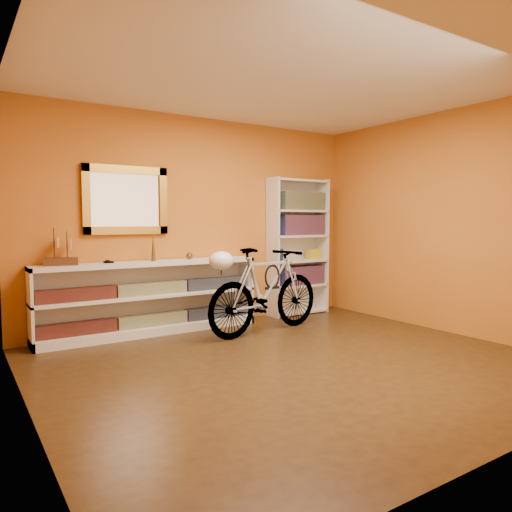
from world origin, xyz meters
TOP-DOWN VIEW (x-y plane):
  - floor at (0.00, 0.00)m, footprint 4.50×4.00m
  - ceiling at (0.00, 0.00)m, footprint 4.50×4.00m
  - back_wall at (0.00, 2.00)m, footprint 4.50×0.01m
  - left_wall at (-2.25, 0.00)m, footprint 0.01×4.00m
  - right_wall at (2.25, 0.00)m, footprint 0.01×4.00m
  - gilt_mirror at (-0.95, 1.97)m, footprint 0.98×0.06m
  - wall_socket at (0.90, 1.99)m, footprint 0.09×0.02m
  - console_unit at (-0.72, 1.81)m, footprint 2.60×0.35m
  - cd_row_lower at (-0.72, 1.79)m, footprint 2.50×0.13m
  - cd_row_upper at (-0.72, 1.79)m, footprint 2.50×0.13m
  - model_ship at (-1.70, 1.81)m, footprint 0.35×0.20m
  - toy_car at (-1.21, 1.81)m, footprint 0.00×0.00m
  - bronze_ornament at (-0.69, 1.81)m, footprint 0.05×0.05m
  - decorative_orb at (-0.24, 1.81)m, footprint 0.08×0.08m
  - bookcase at (1.44, 1.84)m, footprint 0.90×0.30m
  - book_row_a at (1.49, 1.84)m, footprint 0.70×0.22m
  - book_row_b at (1.49, 1.84)m, footprint 0.70×0.22m
  - book_row_c at (1.49, 1.84)m, footprint 0.70×0.22m
  - travel_mug at (1.13, 1.82)m, footprint 0.07×0.07m
  - red_tin at (1.24, 1.87)m, footprint 0.18×0.18m
  - yellow_bag at (1.69, 1.80)m, footprint 0.20×0.14m
  - bicycle at (0.42, 1.14)m, footprint 0.69×1.76m
  - helmet at (-0.23, 1.04)m, footprint 0.27×0.26m
  - u_lock at (0.52, 1.15)m, footprint 0.21×0.02m

SIDE VIEW (x-z plane):
  - floor at x=0.00m, z-range -0.01..0.00m
  - cd_row_lower at x=-0.72m, z-range 0.10..0.24m
  - wall_socket at x=0.90m, z-range 0.21..0.29m
  - console_unit at x=-0.72m, z-range 0.00..0.85m
  - bicycle at x=0.42m, z-range 0.00..1.01m
  - cd_row_upper at x=-0.72m, z-range 0.47..0.60m
  - book_row_a at x=1.49m, z-range 0.42..0.68m
  - u_lock at x=0.52m, z-range 0.55..0.76m
  - yellow_bag at x=1.69m, z-range 0.77..0.91m
  - travel_mug at x=1.13m, z-range 0.77..0.93m
  - toy_car at x=-1.21m, z-range 0.85..0.85m
  - helmet at x=-0.23m, z-range 0.79..0.99m
  - decorative_orb at x=-0.24m, z-range 0.85..0.93m
  - bookcase at x=1.44m, z-range 0.00..1.90m
  - bronze_ornament at x=-0.69m, z-range 0.85..1.17m
  - model_ship at x=-1.70m, z-range 0.85..1.25m
  - book_row_b at x=1.49m, z-range 1.11..1.40m
  - back_wall at x=0.00m, z-range 0.00..2.60m
  - left_wall at x=-2.25m, z-range 0.00..2.60m
  - right_wall at x=2.25m, z-range 0.00..2.60m
  - gilt_mirror at x=-0.95m, z-range 1.16..1.94m
  - red_tin at x=1.24m, z-range 1.46..1.64m
  - book_row_c at x=1.49m, z-range 1.46..1.71m
  - ceiling at x=0.00m, z-range 2.60..2.61m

